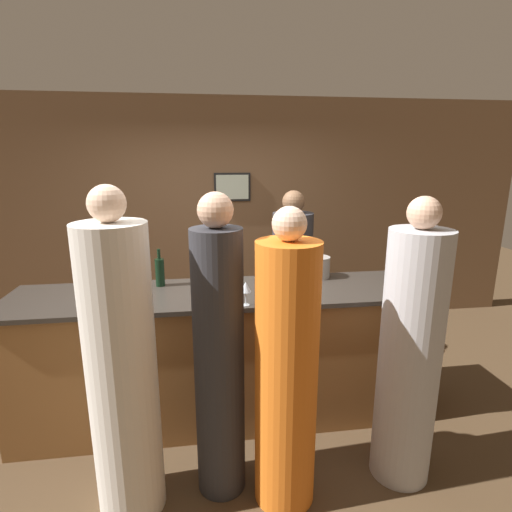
{
  "coord_description": "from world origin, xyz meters",
  "views": [
    {
      "loc": [
        -0.12,
        -2.95,
        2.12
      ],
      "look_at": [
        0.3,
        0.1,
        1.34
      ],
      "focal_mm": 28.0,
      "sensor_mm": 36.0,
      "label": 1
    }
  ],
  "objects_px": {
    "guest_1": "(219,360)",
    "guest_2": "(122,372)",
    "bartender": "(292,288)",
    "ice_bucket": "(318,267)",
    "guest_3": "(286,374)",
    "wine_bottle_0": "(160,272)",
    "guest_0": "(409,356)"
  },
  "relations": [
    {
      "from": "guest_3",
      "to": "wine_bottle_0",
      "type": "height_order",
      "value": "guest_3"
    },
    {
      "from": "guest_0",
      "to": "wine_bottle_0",
      "type": "distance_m",
      "value": 1.95
    },
    {
      "from": "bartender",
      "to": "guest_3",
      "type": "xyz_separation_m",
      "value": [
        -0.41,
        -1.66,
        0.03
      ]
    },
    {
      "from": "guest_1",
      "to": "guest_3",
      "type": "bearing_deg",
      "value": -19.57
    },
    {
      "from": "bartender",
      "to": "guest_2",
      "type": "bearing_deg",
      "value": 49.68
    },
    {
      "from": "guest_0",
      "to": "guest_2",
      "type": "height_order",
      "value": "guest_2"
    },
    {
      "from": "guest_2",
      "to": "ice_bucket",
      "type": "relative_size",
      "value": 9.66
    },
    {
      "from": "guest_0",
      "to": "guest_2",
      "type": "xyz_separation_m",
      "value": [
        -1.77,
        -0.02,
        0.04
      ]
    },
    {
      "from": "bartender",
      "to": "wine_bottle_0",
      "type": "distance_m",
      "value": 1.41
    },
    {
      "from": "guest_3",
      "to": "wine_bottle_0",
      "type": "xyz_separation_m",
      "value": [
        -0.81,
        1.09,
        0.35
      ]
    },
    {
      "from": "bartender",
      "to": "guest_3",
      "type": "relative_size",
      "value": 0.97
    },
    {
      "from": "wine_bottle_0",
      "to": "bartender",
      "type": "bearing_deg",
      "value": 25.05
    },
    {
      "from": "bartender",
      "to": "guest_1",
      "type": "distance_m",
      "value": 1.72
    },
    {
      "from": "guest_1",
      "to": "ice_bucket",
      "type": "xyz_separation_m",
      "value": [
        0.91,
        1.0,
        0.27
      ]
    },
    {
      "from": "guest_0",
      "to": "wine_bottle_0",
      "type": "height_order",
      "value": "guest_0"
    },
    {
      "from": "guest_0",
      "to": "guest_2",
      "type": "relative_size",
      "value": 0.96
    },
    {
      "from": "guest_0",
      "to": "guest_2",
      "type": "distance_m",
      "value": 1.77
    },
    {
      "from": "guest_1",
      "to": "guest_2",
      "type": "bearing_deg",
      "value": -171.88
    },
    {
      "from": "guest_2",
      "to": "guest_0",
      "type": "bearing_deg",
      "value": 0.73
    },
    {
      "from": "bartender",
      "to": "guest_1",
      "type": "height_order",
      "value": "guest_1"
    },
    {
      "from": "guest_0",
      "to": "guest_1",
      "type": "bearing_deg",
      "value": 177.3
    },
    {
      "from": "bartender",
      "to": "guest_2",
      "type": "relative_size",
      "value": 0.91
    },
    {
      "from": "guest_1",
      "to": "guest_2",
      "type": "height_order",
      "value": "guest_2"
    },
    {
      "from": "bartender",
      "to": "ice_bucket",
      "type": "bearing_deg",
      "value": 101.75
    },
    {
      "from": "bartender",
      "to": "guest_2",
      "type": "xyz_separation_m",
      "value": [
        -1.36,
        -1.6,
        0.09
      ]
    },
    {
      "from": "guest_0",
      "to": "wine_bottle_0",
      "type": "xyz_separation_m",
      "value": [
        -1.64,
        1.01,
        0.33
      ]
    },
    {
      "from": "guest_0",
      "to": "guest_3",
      "type": "distance_m",
      "value": 0.83
    },
    {
      "from": "bartender",
      "to": "wine_bottle_0",
      "type": "height_order",
      "value": "bartender"
    },
    {
      "from": "guest_2",
      "to": "ice_bucket",
      "type": "height_order",
      "value": "guest_2"
    },
    {
      "from": "guest_1",
      "to": "wine_bottle_0",
      "type": "distance_m",
      "value": 1.08
    },
    {
      "from": "guest_1",
      "to": "ice_bucket",
      "type": "bearing_deg",
      "value": 47.82
    },
    {
      "from": "ice_bucket",
      "to": "guest_2",
      "type": "bearing_deg",
      "value": -143.57
    }
  ]
}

